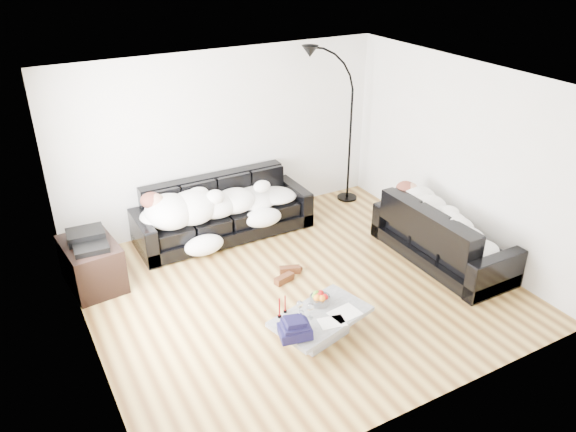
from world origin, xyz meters
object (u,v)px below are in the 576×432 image
wine_glass_a (300,308)px  wine_glass_b (301,317)px  sleeper_right (446,219)px  candle_left (279,308)px  av_cabinet (92,264)px  candle_right (285,304)px  floor_lamp (350,134)px  sleeper_back (224,197)px  stereo (87,239)px  sofa_back (223,209)px  fruit_bowl (320,298)px  coffee_table (321,326)px  shoes (287,274)px  sofa_right (444,233)px  wine_glass_c (310,311)px

wine_glass_a → wine_glass_b: (-0.06, -0.13, -0.01)m
sleeper_right → candle_left: (-2.73, -0.42, -0.20)m
candle_left → av_cabinet: av_cabinet is taller
candle_right → floor_lamp: size_ratio=0.09×
sleeper_back → stereo: (-1.96, -0.36, 0.03)m
sofa_back → fruit_bowl: size_ratio=11.02×
wine_glass_b → av_cabinet: bearing=126.4°
candle_left → wine_glass_a: bearing=-18.0°
sleeper_right → wine_glass_b: bearing=103.5°
coffee_table → av_cabinet: bearing=130.6°
coffee_table → stereo: (-1.96, 2.29, 0.51)m
shoes → av_cabinet: av_cabinet is taller
sleeper_right → wine_glass_a: sleeper_right is taller
stereo → floor_lamp: (4.27, 0.57, 0.46)m
coffee_table → wine_glass_b: (-0.26, -0.02, 0.24)m
sofa_right → wine_glass_a: size_ratio=11.25×
candle_left → shoes: (0.67, 1.05, -0.38)m
wine_glass_b → stereo: stereo is taller
candle_right → stereo: stereo is taller
candle_left → sofa_right: bearing=8.8°
fruit_bowl → wine_glass_b: size_ratio=1.47×
wine_glass_a → wine_glass_c: (0.07, -0.10, 0.00)m
sofa_right → wine_glass_c: 2.52m
sleeper_back → coffee_table: sleeper_back is taller
sleeper_back → stereo: bearing=-169.7°
coffee_table → fruit_bowl: (0.10, 0.19, 0.23)m
wine_glass_c → candle_left: bearing=149.1°
sofa_back → wine_glass_a: bearing=-94.7°
wine_glass_a → wine_glass_b: wine_glass_a is taller
wine_glass_a → av_cabinet: bearing=128.8°
sleeper_right → wine_glass_b: size_ratio=11.01×
coffee_table → wine_glass_b: bearing=-176.3°
wine_glass_a → stereo: stereo is taller
sofa_back → wine_glass_a: sofa_back is taller
candle_left → shoes: size_ratio=0.53×
wine_glass_b → sleeper_right: bearing=13.5°
wine_glass_a → stereo: size_ratio=0.41×
shoes → av_cabinet: bearing=152.2°
shoes → sofa_back: bearing=97.4°
stereo → wine_glass_c: bearing=-47.6°
wine_glass_a → stereo: 2.81m
sofa_back → candle_left: bearing=-99.5°
sofa_back → av_cabinet: bearing=-168.3°
wine_glass_b → wine_glass_c: wine_glass_c is taller
sleeper_right → candle_left: bearing=98.8°
fruit_bowl → stereo: size_ratio=0.53×
sofa_back → candle_left: sofa_back is taller
sleeper_back → candle_right: (-0.33, -2.42, -0.22)m
sleeper_back → wine_glass_b: sleeper_back is taller
coffee_table → fruit_bowl: fruit_bowl is taller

